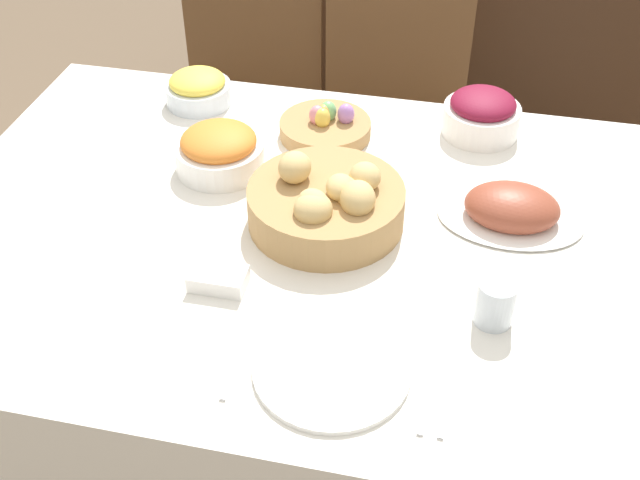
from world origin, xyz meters
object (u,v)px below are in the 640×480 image
Objects in this scene: chair_far_center at (392,117)px; bread_basket at (327,203)px; drinking_cup at (495,303)px; sideboard at (433,25)px; beet_salad_bowl at (482,114)px; carrot_bowl at (219,150)px; fork at (240,355)px; knife at (427,386)px; dinner_plate at (332,369)px; spoon at (446,389)px; ham_platter at (512,209)px; chair_far_left at (246,101)px; pineapple_bowl at (198,89)px; egg_basket at (326,126)px; butter_dish at (218,279)px.

chair_far_center is 3.24× the size of bread_basket.
sideboard is at bearing 98.37° from drinking_cup.
bread_basket is 1.77× the size of beet_salad_bowl.
carrot_bowl is 0.68m from drinking_cup.
fork and knife have the same top height.
knife is at bearing -84.95° from sideboard.
dinner_plate is at bearing -179.83° from knife.
fork is 0.33m from spoon.
beet_salad_bowl reaches higher than ham_platter.
dinner_plate is (-0.26, -0.45, -0.02)m from ham_platter.
spoon is at bearing -90.13° from beet_salad_bowl.
ham_platter is at bearing 47.83° from fork.
fork is at bearing -75.47° from chair_far_left.
dinner_plate is at bearing -57.58° from pineapple_bowl.
spoon is (0.27, -0.37, -0.05)m from bread_basket.
drinking_cup is at bearing 61.66° from knife.
bread_basket reaches higher than dinner_plate.
carrot_bowl is (-0.19, -0.18, 0.02)m from egg_basket.
butter_dish is at bearing -124.42° from beet_salad_bowl.
beet_salad_bowl is 2.07× the size of drinking_cup.
sideboard is 5.54× the size of ham_platter.
sideboard reaches higher than knife.
chair_far_left is at bearing 135.97° from ham_platter.
drinking_cup is (0.24, 0.17, 0.04)m from dinner_plate.
chair_far_left is 3.88× the size of dinner_plate.
bread_basket is at bearing -27.65° from carrot_bowl.
knife is (0.63, -0.76, -0.04)m from pineapple_bowl.
chair_far_center is at bearing 106.59° from drinking_cup.
knife is at bearing -45.40° from carrot_bowl.
chair_far_left reaches higher than fork.
knife is (-0.11, -0.45, -0.02)m from ham_platter.
chair_far_left reaches higher than sideboard.
chair_far_left is at bearing 174.56° from chair_far_center.
chair_far_center is 5.16× the size of spoon.
sideboard reaches higher than spoon.
drinking_cup is at bearing -39.13° from pineapple_bowl.
ham_platter is 3.42× the size of drinking_cup.
fork is at bearing -89.71° from egg_basket.
dinner_plate is 0.15m from fork.
butter_dish is at bearing 147.28° from dinner_plate.
knife is 1.90× the size of butter_dish.
chair_far_center is 0.78m from sideboard.
butter_dish is at bearing -125.02° from bread_basket.
carrot_bowl is (-0.26, 0.14, -0.00)m from bread_basket.
bread_basket reaches higher than knife.
fork is at bearing -156.89° from drinking_cup.
egg_basket is at bearing 114.40° from knife.
spoon is 0.44m from butter_dish.
fork is at bearing -99.55° from chair_far_center.
drinking_cup is at bearing 23.28° from fork.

